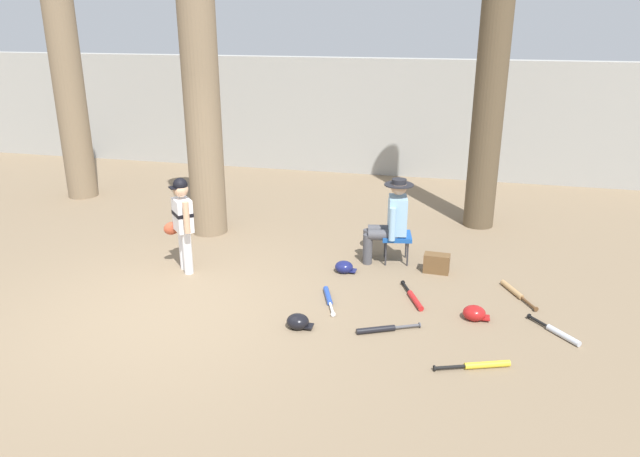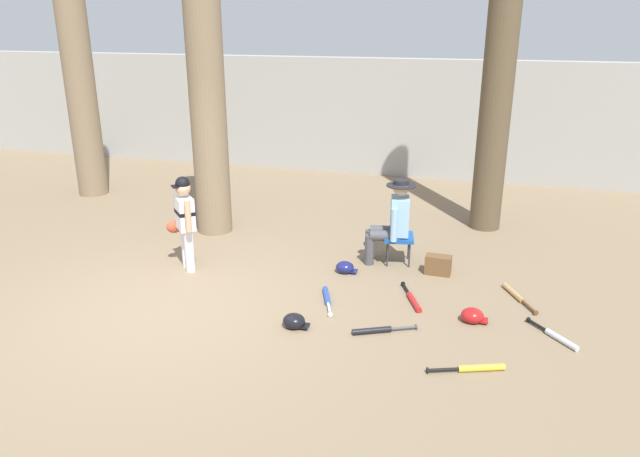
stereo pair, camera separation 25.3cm
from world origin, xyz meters
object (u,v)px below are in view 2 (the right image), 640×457
tree_near_player (207,87)px  bat_aluminum_silver (558,337)px  batting_helmet_red (473,316)px  batting_helmet_navy (345,267)px  young_ballplayer (184,217)px  bat_yellow_trainer (475,368)px  tree_behind_spectator (499,70)px  bat_wood_tan (516,295)px  seated_spectator (392,219)px  bat_blue_youth (327,298)px  tree_far_left (79,74)px  batting_helmet_black (294,321)px  bat_black_composite (377,330)px  handbag_beside_stool (438,265)px  bat_red_barrel (413,300)px  folding_stool (399,238)px

tree_near_player → bat_aluminum_silver: tree_near_player is taller
batting_helmet_red → batting_helmet_navy: bearing=150.8°
young_ballplayer → bat_yellow_trainer: young_ballplayer is taller
tree_behind_spectator → bat_wood_tan: tree_behind_spectator is taller
batting_helmet_navy → seated_spectator: bearing=44.2°
seated_spectator → bat_blue_youth: seated_spectator is taller
young_ballplayer → tree_far_left: bearing=140.9°
bat_aluminum_silver → batting_helmet_black: bearing=-170.0°
seated_spectator → bat_aluminum_silver: 2.72m
bat_black_composite → bat_blue_youth: size_ratio=1.00×
handbag_beside_stool → bat_wood_tan: size_ratio=0.46×
handbag_beside_stool → batting_helmet_black: (-1.41, -1.91, -0.06)m
batting_helmet_black → bat_aluminum_silver: bearing=10.0°
tree_near_player → bat_yellow_trainer: size_ratio=6.98×
handbag_beside_stool → bat_wood_tan: handbag_beside_stool is taller
tree_behind_spectator → bat_red_barrel: 4.02m
bat_yellow_trainer → bat_red_barrel: bearing=120.4°
tree_far_left → bat_yellow_trainer: (7.40, -4.38, -2.24)m
tree_near_player → folding_stool: 3.64m
bat_aluminum_silver → batting_helmet_navy: (-2.61, 1.13, 0.04)m
tree_behind_spectator → bat_aluminum_silver: bearing=-76.8°
tree_far_left → bat_blue_youth: tree_far_left is taller
bat_blue_youth → bat_red_barrel: (1.01, 0.23, 0.00)m
young_ballplayer → seated_spectator: young_ballplayer is taller
bat_red_barrel → batting_helmet_black: bearing=-140.8°
batting_helmet_navy → bat_wood_tan: bearing=-4.3°
bat_blue_youth → bat_red_barrel: 1.04m
young_ballplayer → handbag_beside_stool: size_ratio=3.84×
tree_far_left → young_ballplayer: bearing=-39.1°
tree_behind_spectator → bat_yellow_trainer: bearing=-89.9°
tree_behind_spectator → batting_helmet_navy: 3.86m
bat_aluminum_silver → bat_red_barrel: bearing=163.5°
seated_spectator → bat_black_composite: 2.12m
seated_spectator → bat_aluminum_silver: (2.07, -1.65, -0.61)m
tree_far_left → batting_helmet_black: bearing=-36.5°
tree_behind_spectator → young_ballplayer: size_ratio=4.31×
tree_far_left → bat_yellow_trainer: size_ratio=6.99×
bat_yellow_trainer → batting_helmet_navy: size_ratio=2.56×
young_ballplayer → batting_helmet_black: (1.91, -1.17, -0.67)m
folding_stool → tree_far_left: size_ratio=0.09×
young_ballplayer → batting_helmet_navy: bearing=12.3°
young_ballplayer → batting_helmet_navy: size_ratio=4.47×
tree_behind_spectator → batting_helmet_black: tree_behind_spectator is taller
bat_yellow_trainer → bat_blue_youth: (-1.80, 1.10, 0.00)m
bat_blue_youth → batting_helmet_navy: batting_helmet_navy is taller
tree_behind_spectator → bat_blue_youth: tree_behind_spectator is taller
bat_yellow_trainer → batting_helmet_red: size_ratio=2.46×
tree_near_player → bat_wood_tan: (4.62, -1.25, -2.23)m
bat_aluminum_silver → young_ballplayer: bearing=171.9°
folding_stool → seated_spectator: size_ratio=0.39×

